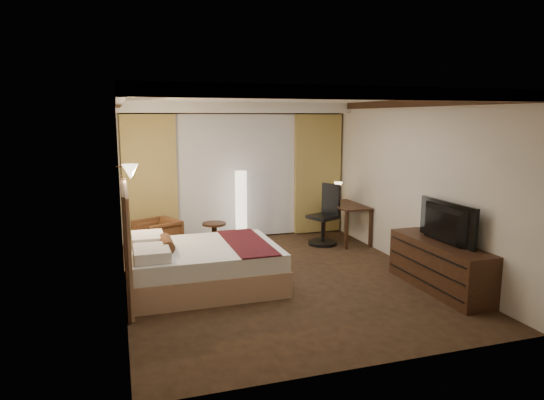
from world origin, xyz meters
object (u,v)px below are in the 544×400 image
object	(u,v)px
side_table	(214,236)
television	(440,219)
desk	(346,223)
bed	(205,266)
office_chair	(323,215)
dresser	(439,266)
armchair	(157,235)
floor_lamp	(241,207)

from	to	relation	value
side_table	television	xyz separation A→B (m)	(2.58, -3.14, 0.79)
desk	television	distance (m)	2.91
bed	office_chair	bearing A→B (deg)	32.66
dresser	armchair	bearing A→B (deg)	139.96
bed	floor_lamp	world-z (taller)	floor_lamp
office_chair	dresser	xyz separation A→B (m)	(0.57, -2.78, -0.23)
desk	floor_lamp	bearing A→B (deg)	163.91
desk	dresser	world-z (taller)	desk
bed	dresser	bearing A→B (deg)	-19.89
bed	floor_lamp	xyz separation A→B (m)	(1.12, 2.27, 0.40)
bed	armchair	size ratio (longest dim) A/B	3.02
side_table	bed	bearing A→B (deg)	-104.82
office_chair	side_table	bearing A→B (deg)	146.44
bed	television	bearing A→B (deg)	-20.07
bed	armchair	xyz separation A→B (m)	(-0.51, 1.93, 0.04)
office_chair	television	distance (m)	2.87
floor_lamp	desk	size ratio (longest dim) A/B	1.27
desk	side_table	bearing A→B (deg)	173.20
armchair	floor_lamp	world-z (taller)	floor_lamp
dresser	television	size ratio (longest dim) A/B	1.55
floor_lamp	dresser	bearing A→B (deg)	-59.23
television	bed	bearing A→B (deg)	69.47
television	floor_lamp	bearing A→B (deg)	29.94
floor_lamp	dresser	world-z (taller)	floor_lamp
bed	dresser	distance (m)	3.34
bed	side_table	world-z (taller)	bed
dresser	television	world-z (taller)	television
desk	office_chair	size ratio (longest dim) A/B	0.96
television	desk	bearing A→B (deg)	-0.05
armchair	office_chair	world-z (taller)	office_chair
side_table	television	size ratio (longest dim) A/B	0.42
bed	office_chair	xyz separation A→B (m)	(2.57, 1.65, 0.28)
floor_lamp	television	size ratio (longest dim) A/B	1.22
armchair	dresser	bearing A→B (deg)	25.00
side_table	dresser	size ratio (longest dim) A/B	0.27
bed	side_table	bearing A→B (deg)	75.18
armchair	floor_lamp	size ratio (longest dim) A/B	0.49
floor_lamp	dresser	size ratio (longest dim) A/B	0.79
bed	dresser	world-z (taller)	dresser
office_chair	television	world-z (taller)	office_chair
office_chair	television	xyz separation A→B (m)	(0.54, -2.78, 0.45)
armchair	desk	bearing A→B (deg)	61.28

